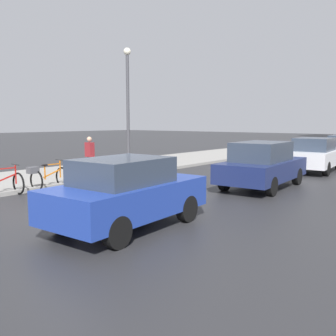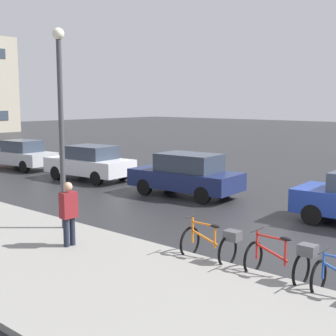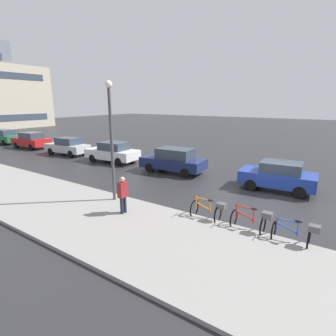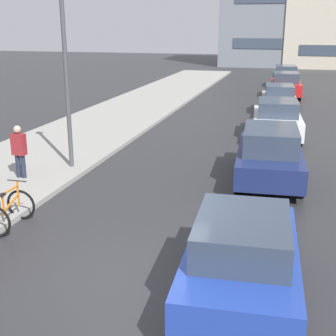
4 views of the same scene
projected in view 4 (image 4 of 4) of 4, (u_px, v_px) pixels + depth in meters
The scene contains 11 objects.
ground_plane at pixel (134, 280), 8.73m from camera, with size 140.00×140.00×0.00m, color #28282B.
sidewalk_kerb at pixel (76, 138), 19.44m from camera, with size 4.80×60.00×0.14m, color gray.
bicycle_third at pixel (5, 211), 10.71m from camera, with size 0.77×1.38×1.03m.
car_blue at pixel (242, 258), 7.85m from camera, with size 2.04×3.96×1.60m.
car_navy at pixel (270, 154), 14.07m from camera, with size 2.17×4.50×1.67m.
car_white at pixel (277, 119), 19.39m from camera, with size 2.23×4.41×1.62m.
car_silver at pixel (279, 100), 24.58m from camera, with size 2.06×4.32×1.58m.
car_red at pixel (286, 85), 30.33m from camera, with size 2.12×4.25×1.65m.
car_green at pixel (286, 76), 35.35m from camera, with size 2.13×4.33×1.64m.
pedestrian at pixel (19, 151), 13.92m from camera, with size 0.41×0.26×1.74m.
streetlamp at pixel (66, 66), 14.34m from camera, with size 0.32×0.32×5.62m.
Camera 4 is at (2.63, -7.30, 4.56)m, focal length 50.00 mm.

